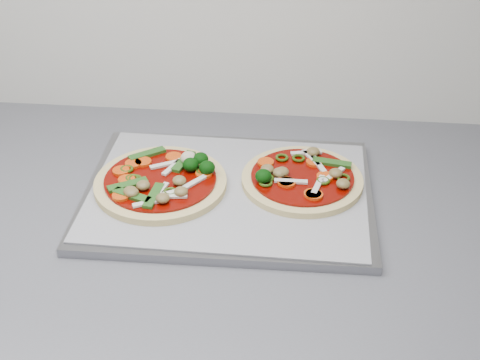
{
  "coord_description": "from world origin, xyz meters",
  "views": [
    {
      "loc": [
        -0.32,
        0.54,
        1.47
      ],
      "look_at": [
        -0.4,
        1.34,
        0.93
      ],
      "focal_mm": 50.0,
      "sensor_mm": 36.0,
      "label": 1
    }
  ],
  "objects": [
    {
      "name": "pizza_right",
      "position": [
        -0.31,
        1.36,
        0.92
      ],
      "size": [
        0.21,
        0.21,
        0.03
      ],
      "rotation": [
        0.0,
        0.0,
        -0.2
      ],
      "color": "tan",
      "rests_on": "parchment"
    },
    {
      "name": "baking_tray",
      "position": [
        -0.42,
        1.34,
        0.91
      ],
      "size": [
        0.42,
        0.31,
        0.01
      ],
      "primitive_type": "cube",
      "rotation": [
        0.0,
        0.0,
        0.01
      ],
      "color": "gray",
      "rests_on": "countertop"
    },
    {
      "name": "parchment",
      "position": [
        -0.42,
        1.34,
        0.91
      ],
      "size": [
        0.4,
        0.29,
        0.0
      ],
      "primitive_type": "cube",
      "rotation": [
        0.0,
        0.0,
        -0.01
      ],
      "color": "gray",
      "rests_on": "baking_tray"
    },
    {
      "name": "pizza_left",
      "position": [
        -0.51,
        1.34,
        0.93
      ],
      "size": [
        0.25,
        0.25,
        0.03
      ],
      "rotation": [
        0.0,
        0.0,
        -0.36
      ],
      "color": "tan",
      "rests_on": "parchment"
    }
  ]
}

